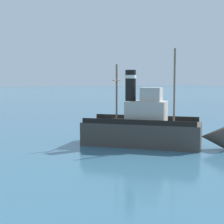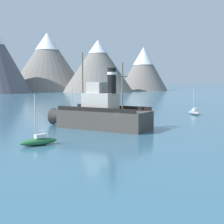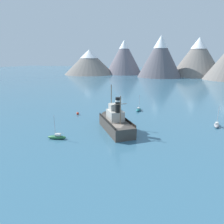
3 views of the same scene
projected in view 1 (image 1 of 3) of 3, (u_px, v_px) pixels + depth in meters
ground_plane at (115, 142)px, 37.51m from camera, size 600.00×600.00×0.00m
old_tugboat at (147, 128)px, 35.37m from camera, size 11.84×13.20×9.90m
sailboat_green at (157, 125)px, 47.92m from camera, size 3.96×2.10×4.90m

